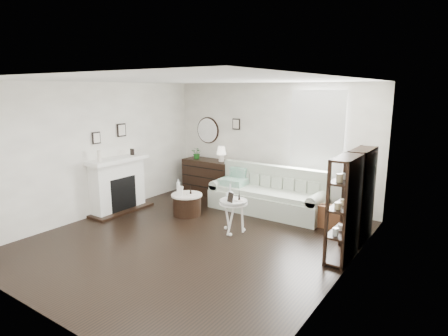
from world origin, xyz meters
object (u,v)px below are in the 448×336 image
Objects in this scene: dresser at (209,177)px; drum_table at (187,204)px; sofa at (268,197)px; pedestal_table at (233,203)px.

dresser is 1.67m from drum_table.
drum_table is at bearing -69.50° from dresser.
sofa is 1.91× the size of dresser.
sofa is at bearing 42.27° from drum_table.
sofa reaches higher than dresser.
dresser is at bearing 136.09° from pedestal_table.
pedestal_table is at bearing -43.91° from dresser.
dresser reaches higher than pedestal_table.
drum_table is at bearing -137.73° from sofa.
sofa is at bearing 92.23° from pedestal_table.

